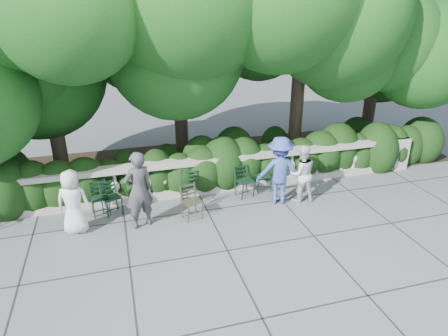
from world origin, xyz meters
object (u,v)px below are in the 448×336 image
object	(u,v)px
person_casual_man	(301,174)
person_older_blue	(280,171)
chair_weathered	(195,221)
chair_b	(103,217)
person_businessman	(73,202)
chair_c	(116,216)
chair_f	(264,193)
person_woman_grey	(139,190)
chair_e	(247,198)
chair_d	(189,205)

from	to	relation	value
person_casual_man	person_older_blue	size ratio (longest dim) A/B	0.86
chair_weathered	person_older_blue	world-z (taller)	person_older_blue
chair_b	person_businessman	distance (m)	1.05
chair_c	person_casual_man	bearing A→B (deg)	-25.88
chair_weathered	person_casual_man	xyz separation A→B (m)	(2.83, 0.28, 0.76)
chair_b	chair_c	distance (m)	0.30
chair_b	person_businessman	world-z (taller)	person_businessman
chair_f	chair_weathered	bearing A→B (deg)	-151.00
person_woman_grey	person_older_blue	size ratio (longest dim) A/B	1.04
person_businessman	person_casual_man	bearing A→B (deg)	-165.48
person_casual_man	chair_b	bearing A→B (deg)	-1.42
chair_b	chair_weathered	distance (m)	2.24
chair_f	person_older_blue	world-z (taller)	person_older_blue
person_older_blue	chair_f	bearing A→B (deg)	-61.24
chair_weathered	person_businessman	size ratio (longest dim) A/B	0.56
chair_c	chair_e	bearing A→B (deg)	-20.12
person_woman_grey	person_businessman	bearing A→B (deg)	-26.71
chair_d	chair_b	bearing A→B (deg)	-164.60
chair_c	person_casual_man	distance (m)	4.72
person_woman_grey	chair_b	bearing A→B (deg)	-57.27
chair_e	chair_f	world-z (taller)	same
person_casual_man	chair_f	bearing A→B (deg)	-37.04
person_casual_man	person_older_blue	bearing A→B (deg)	-2.58
chair_c	chair_weathered	bearing A→B (deg)	-42.61
chair_c	person_woman_grey	distance (m)	1.24
person_older_blue	chair_d	bearing A→B (deg)	1.47
chair_f	chair_weathered	distance (m)	2.30
chair_weathered	person_woman_grey	size ratio (longest dim) A/B	0.46
chair_e	person_woman_grey	distance (m)	3.01
chair_c	chair_b	bearing A→B (deg)	152.88
chair_b	chair_c	bearing A→B (deg)	-15.90
person_businessman	person_older_blue	bearing A→B (deg)	-164.67
chair_b	chair_weathered	xyz separation A→B (m)	(2.09, -0.78, 0.00)
chair_b	person_casual_man	size ratio (longest dim) A/B	0.55
chair_d	chair_weathered	xyz separation A→B (m)	(-0.01, -0.82, 0.00)
person_businessman	chair_c	bearing A→B (deg)	-136.97
chair_e	person_older_blue	xyz separation A→B (m)	(0.69, -0.40, 0.88)
chair_d	chair_e	world-z (taller)	same
chair_d	person_businessman	world-z (taller)	person_businessman
chair_e	chair_weathered	xyz separation A→B (m)	(-1.57, -0.75, 0.00)
chair_b	chair_d	bearing A→B (deg)	-7.82
person_woman_grey	chair_d	bearing A→B (deg)	-171.37
person_businessman	chair_e	bearing A→B (deg)	-159.19
person_businessman	person_woman_grey	world-z (taller)	person_woman_grey
chair_d	chair_e	xyz separation A→B (m)	(1.56, -0.08, 0.00)
chair_b	chair_e	xyz separation A→B (m)	(3.67, -0.04, 0.00)
person_woman_grey	person_casual_man	xyz separation A→B (m)	(4.07, 0.15, -0.15)
chair_e	chair_f	distance (m)	0.56
person_older_blue	chair_b	bearing A→B (deg)	7.66
chair_f	chair_d	bearing A→B (deg)	-171.93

